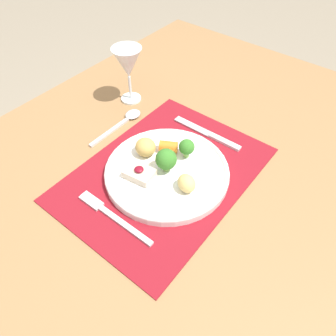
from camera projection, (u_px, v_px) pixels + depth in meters
ground_plane at (166, 297)px, 1.36m from camera, size 8.00×8.00×0.00m
dining_table at (165, 196)px, 0.86m from camera, size 1.46×1.03×0.77m
placemat at (165, 174)px, 0.80m from camera, size 0.50×0.36×0.00m
dinner_plate at (167, 169)px, 0.78m from camera, size 0.30×0.30×0.08m
fork at (110, 214)px, 0.71m from camera, size 0.02×0.21×0.01m
knife at (211, 135)px, 0.88m from camera, size 0.02×0.21×0.01m
spoon at (127, 119)px, 0.93m from camera, size 0.19×0.04×0.01m
wine_glass_near at (128, 64)px, 0.92m from camera, size 0.09×0.09×0.17m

